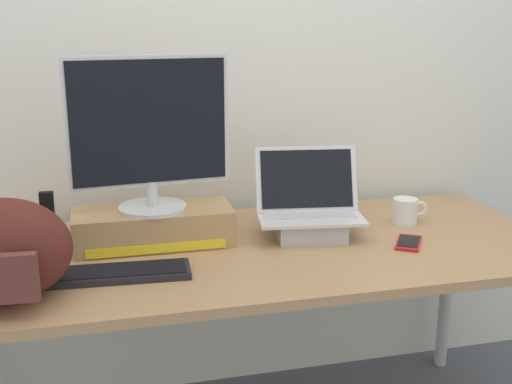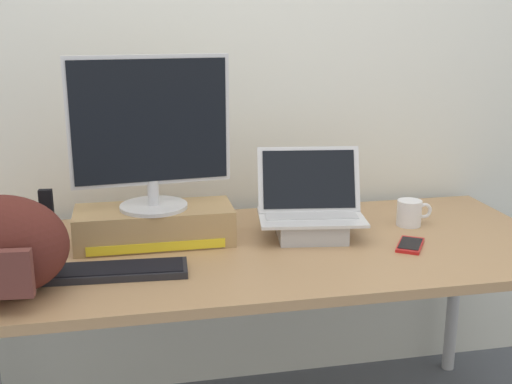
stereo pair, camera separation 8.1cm
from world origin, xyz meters
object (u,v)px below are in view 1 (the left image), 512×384
coffee_mug (406,211)px  open_laptop (309,217)px  desktop_monitor (149,133)px  messenger_backpack (3,250)px  cell_phone (409,243)px  toner_box_yellow (154,227)px  external_keyboard (117,273)px

coffee_mug → open_laptop: bearing=-174.3°
desktop_monitor → messenger_backpack: bearing=-146.1°
messenger_backpack → cell_phone: (1.20, 0.13, -0.13)m
toner_box_yellow → messenger_backpack: messenger_backpack is taller
external_keyboard → coffee_mug: (1.01, 0.25, 0.03)m
toner_box_yellow → desktop_monitor: (0.00, -0.00, 0.30)m
messenger_backpack → coffee_mug: messenger_backpack is taller
toner_box_yellow → external_keyboard: bearing=-117.1°
toner_box_yellow → cell_phone: size_ratio=3.11×
cell_phone → desktop_monitor: bearing=-161.9°
coffee_mug → cell_phone: coffee_mug is taller
open_laptop → messenger_backpack: bearing=-154.3°
coffee_mug → desktop_monitor: bearing=180.0°
desktop_monitor → messenger_backpack: desktop_monitor is taller
cell_phone → messenger_backpack: bearing=-141.6°
coffee_mug → cell_phone: (-0.09, -0.20, -0.04)m
open_laptop → external_keyboard: 0.67m
cell_phone → coffee_mug: bearing=98.7°
desktop_monitor → open_laptop: bearing=-9.3°
messenger_backpack → coffee_mug: bearing=19.1°
messenger_backpack → toner_box_yellow: bearing=43.9°
external_keyboard → coffee_mug: bearing=17.4°
messenger_backpack → coffee_mug: (1.29, 0.33, -0.09)m
open_laptop → cell_phone: 0.33m
desktop_monitor → open_laptop: (0.51, -0.04, -0.30)m
toner_box_yellow → external_keyboard: toner_box_yellow is taller
open_laptop → coffee_mug: bearing=13.8°
toner_box_yellow → messenger_backpack: (-0.41, -0.33, 0.08)m
open_laptop → toner_box_yellow: bearing=-176.3°
toner_box_yellow → messenger_backpack: size_ratio=1.39×
desktop_monitor → open_laptop: size_ratio=1.34×
desktop_monitor → messenger_backpack: 0.57m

